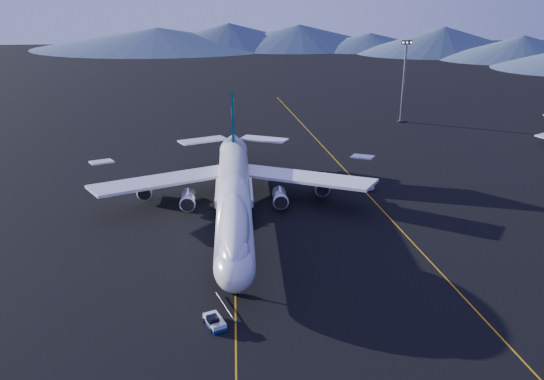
{
  "coord_description": "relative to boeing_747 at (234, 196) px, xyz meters",
  "views": [
    {
      "loc": [
        0.7,
        -109.03,
        50.45
      ],
      "look_at": [
        7.56,
        2.43,
        6.0
      ],
      "focal_mm": 40.0,
      "sensor_mm": 36.0,
      "label": 1
    }
  ],
  "objects": [
    {
      "name": "pushback_tug",
      "position": [
        -3.0,
        -34.89,
        -5.23
      ],
      "size": [
        3.69,
        4.8,
        1.87
      ],
      "rotation": [
        0.0,
        0.0,
        0.41
      ],
      "color": "silver",
      "rests_on": "ground"
    },
    {
      "name": "service_van",
      "position": [
        30.0,
        17.65,
        -5.05
      ],
      "size": [
        2.95,
        5.66,
        1.52
      ],
      "primitive_type": "imported",
      "rotation": [
        0.0,
        0.0,
        0.08
      ],
      "color": "white",
      "rests_on": "ground"
    },
    {
      "name": "floodlight_mast",
      "position": [
        52.46,
        73.12,
        6.91
      ],
      "size": [
        3.1,
        2.33,
        25.11
      ],
      "rotation": [
        0.0,
        0.0,
        0.02
      ],
      "color": "black",
      "rests_on": "ground"
    },
    {
      "name": "boeing_747",
      "position": [
        0.0,
        0.0,
        0.0
      ],
      "size": [
        59.62,
        72.43,
        19.37
      ],
      "color": "silver",
      "rests_on": "ground"
    },
    {
      "name": "taxiway_line_main",
      "position": [
        -0.0,
        -0.03,
        -5.8
      ],
      "size": [
        0.25,
        220.0,
        0.01
      ],
      "primitive_type": "cube",
      "color": "#CC8A0C",
      "rests_on": "ground"
    },
    {
      "name": "ground",
      "position": [
        -0.0,
        -0.03,
        -5.81
      ],
      "size": [
        500.0,
        500.0,
        0.0
      ],
      "primitive_type": "plane",
      "color": "black",
      "rests_on": "ground"
    },
    {
      "name": "taxiway_line_side",
      "position": [
        30.0,
        9.97,
        -5.8
      ],
      "size": [
        28.08,
        198.09,
        0.01
      ],
      "primitive_type": "cube",
      "rotation": [
        0.0,
        0.0,
        0.14
      ],
      "color": "#CC8A0C",
      "rests_on": "ground"
    }
  ]
}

